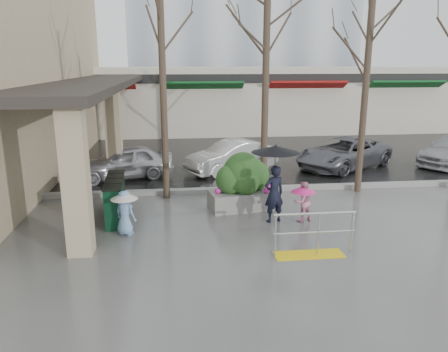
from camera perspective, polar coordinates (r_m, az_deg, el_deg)
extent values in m
plane|color=#51514F|center=(11.16, 2.71, -7.99)|extent=(120.00, 120.00, 0.00)
cube|color=black|center=(32.49, -3.51, 7.01)|extent=(120.00, 36.00, 0.01)
cube|color=gray|center=(14.87, 0.27, -1.84)|extent=(120.00, 0.30, 0.15)
cube|color=#2D2823|center=(18.44, -16.60, 11.97)|extent=(2.80, 18.00, 0.25)
cube|color=tan|center=(10.23, -18.79, -0.53)|extent=(0.55, 0.55, 3.50)
cube|color=tan|center=(16.51, -14.20, 5.33)|extent=(0.55, 0.55, 3.50)
cube|color=beige|center=(28.49, 0.95, 10.01)|extent=(34.00, 6.00, 4.00)
cube|color=maroon|center=(25.67, -16.48, 10.82)|extent=(4.50, 1.68, 0.87)
cube|color=#0F4C1E|center=(25.36, -2.75, 11.35)|extent=(4.50, 1.68, 0.87)
cube|color=maroon|center=(26.44, 10.60, 11.25)|extent=(4.50, 1.68, 0.87)
cube|color=#0F4C1E|center=(28.77, 22.31, 10.68)|extent=(4.50, 1.68, 0.87)
cube|color=black|center=(25.54, 1.83, 12.61)|extent=(34.00, 0.35, 0.50)
cube|color=yellow|center=(10.37, 11.02, -10.03)|extent=(1.60, 0.50, 0.02)
cylinder|color=silver|center=(9.97, 6.72, -7.80)|extent=(0.05, 0.05, 1.00)
cylinder|color=silver|center=(10.24, 12.23, -7.44)|extent=(0.05, 0.05, 1.00)
cylinder|color=silver|center=(10.51, 16.39, -7.11)|extent=(0.05, 0.05, 1.00)
cylinder|color=silver|center=(10.03, 11.84, -4.83)|extent=(1.90, 0.06, 0.06)
cylinder|color=silver|center=(10.19, 11.70, -7.22)|extent=(1.90, 0.04, 0.04)
cylinder|color=#382B21|center=(13.79, -7.94, 10.79)|extent=(0.22, 0.22, 6.80)
cylinder|color=#382B21|center=(14.08, 5.43, 11.35)|extent=(0.22, 0.22, 7.00)
cylinder|color=#382B21|center=(15.12, 17.93, 9.99)|extent=(0.22, 0.22, 6.50)
imported|color=black|center=(12.02, 6.56, -2.34)|extent=(0.67, 0.54, 1.60)
cylinder|color=black|center=(11.80, 6.67, 1.51)|extent=(0.02, 0.02, 1.01)
cone|color=black|center=(11.72, 6.73, 3.50)|extent=(1.31, 1.31, 0.18)
sphere|color=black|center=(11.70, 6.75, 4.02)|extent=(0.05, 0.05, 0.05)
imported|color=pink|center=(12.24, 10.23, -3.30)|extent=(0.67, 0.60, 1.14)
cylinder|color=black|center=(12.18, 10.28, -2.37)|extent=(0.02, 0.02, 0.49)
cone|color=#F22684|center=(12.13, 10.31, -1.66)|extent=(0.69, 0.69, 0.18)
sphere|color=black|center=(12.11, 10.33, -1.16)|extent=(0.05, 0.05, 0.05)
imported|color=#719DCA|center=(11.40, -12.81, -4.70)|extent=(0.68, 0.63, 1.17)
cylinder|color=black|center=(11.32, -12.88, -3.40)|extent=(0.02, 0.02, 0.55)
cone|color=beige|center=(11.26, -12.94, -2.51)|extent=(0.69, 0.69, 0.18)
sphere|color=black|center=(11.23, -12.97, -1.97)|extent=(0.05, 0.05, 0.05)
cube|color=slate|center=(13.20, 2.43, -3.09)|extent=(2.11, 1.30, 0.55)
ellipsoid|color=#15431B|center=(12.98, 2.47, 0.36)|extent=(1.21, 1.09, 1.27)
sphere|color=#15431B|center=(12.86, 0.84, -0.46)|extent=(0.87, 0.87, 0.87)
sphere|color=#15431B|center=(13.23, 4.00, 0.02)|extent=(0.92, 0.92, 0.92)
cube|color=#0C3820|center=(11.87, -14.25, -4.23)|extent=(0.47, 0.47, 1.09)
cube|color=black|center=(11.70, -14.43, -1.49)|extent=(0.50, 0.50, 0.08)
cube|color=black|center=(12.38, -14.07, -3.43)|extent=(0.47, 0.47, 1.09)
cube|color=black|center=(12.22, -14.24, -0.79)|extent=(0.50, 0.50, 0.08)
cube|color=#0C361D|center=(12.90, -13.90, -2.69)|extent=(0.47, 0.47, 1.09)
cube|color=black|center=(12.74, -14.06, -0.15)|extent=(0.50, 0.50, 0.08)
cube|color=black|center=(13.42, -13.75, -2.01)|extent=(0.47, 0.47, 1.09)
cube|color=black|center=(13.27, -13.90, 0.44)|extent=(0.50, 0.50, 0.08)
imported|color=silver|center=(16.92, -13.06, 1.75)|extent=(3.96, 2.41, 1.26)
imported|color=silver|center=(17.52, 1.05, 2.56)|extent=(4.01, 2.95, 1.26)
imported|color=slate|center=(18.86, 15.38, 2.91)|extent=(4.94, 4.22, 1.26)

